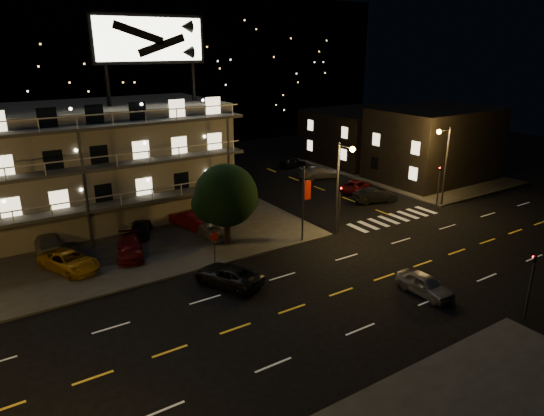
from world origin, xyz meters
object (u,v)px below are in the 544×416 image
lot_car_2 (69,261)px  lot_car_7 (47,243)px  tree (225,197)px  road_car_east (425,285)px  road_car_west (228,275)px  lot_car_4 (212,230)px  side_car_0 (375,196)px

lot_car_2 → lot_car_7: size_ratio=1.02×
tree → road_car_east: size_ratio=1.66×
road_car_west → lot_car_4: bearing=-133.9°
tree → side_car_0: tree is taller
lot_car_7 → side_car_0: lot_car_7 is taller
side_car_0 → lot_car_7: bearing=98.8°
side_car_0 → lot_car_2: bearing=107.2°
lot_car_7 → side_car_0: (30.71, -4.71, -0.11)m
lot_car_4 → road_car_west: (-2.77, -8.05, -0.07)m
lot_car_4 → road_car_east: lot_car_4 is taller
road_car_west → tree: bearing=-142.1°
lot_car_2 → road_car_west: size_ratio=0.99×
tree → lot_car_4: 3.80m
tree → lot_car_7: 14.37m
lot_car_4 → lot_car_7: size_ratio=0.75×
lot_car_2 → road_car_west: bearing=-67.3°
tree → road_car_east: (6.97, -14.40, -3.40)m
side_car_0 → lot_car_4: bearing=106.7°
lot_car_4 → side_car_0: size_ratio=0.81×
tree → lot_car_7: size_ratio=1.36×
lot_car_7 → side_car_0: size_ratio=1.08×
road_car_west → side_car_0: bearing=175.1°
lot_car_4 → road_car_west: size_ratio=0.73×
lot_car_7 → lot_car_2: bearing=100.5°
lot_car_7 → road_car_west: size_ratio=0.97×
lot_car_7 → road_car_east: size_ratio=1.22×
side_car_0 → road_car_east: 19.49m
tree → road_car_east: tree is taller
lot_car_2 → road_car_east: size_ratio=1.24×
road_car_east → road_car_west: (-10.17, 8.17, 0.01)m
road_car_east → lot_car_2: bearing=138.8°
tree → lot_car_2: bearing=171.7°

